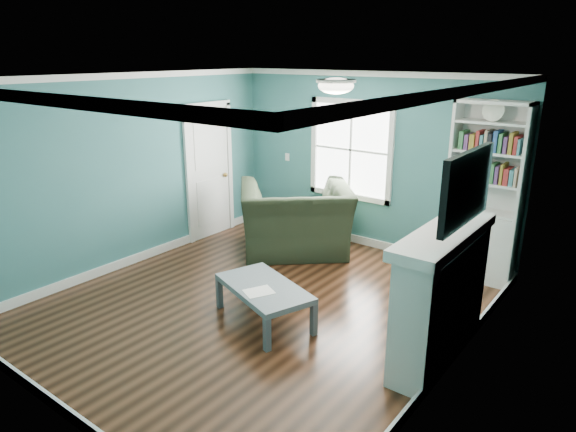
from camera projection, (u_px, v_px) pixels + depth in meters
The scene contains 13 objects.
floor at pixel (261, 304), 6.08m from camera, with size 5.00×5.00×0.00m, color black.
room_walls at pixel (259, 174), 5.60m from camera, with size 5.00×5.00×5.00m.
trim at pixel (259, 204), 5.70m from camera, with size 4.50×5.00×2.60m.
window at pixel (351, 150), 7.70m from camera, with size 1.40×0.06×1.50m.
bookshelf at pixel (483, 211), 6.52m from camera, with size 0.90×0.35×2.31m.
fireplace at pixel (442, 297), 4.84m from camera, with size 0.44×1.58×1.30m.
tv at pixel (467, 188), 4.44m from camera, with size 0.06×1.10×0.65m, color black.
door at pixel (209, 170), 8.10m from camera, with size 0.12×0.98×2.17m.
ceiling_fixture at pixel (336, 85), 4.86m from camera, with size 0.38×0.38×0.15m.
light_switch at pixel (287, 157), 8.46m from camera, with size 0.08×0.01×0.12m, color white.
recliner at pixel (295, 208), 7.47m from camera, with size 1.56×1.01×1.36m, color #232C1B.
coffee_table at pixel (264, 290), 5.60m from camera, with size 1.30×0.99×0.42m.
paper_sheet at pixel (259, 292), 5.44m from camera, with size 0.23×0.30×0.00m, color white.
Camera 1 is at (3.57, -4.16, 2.83)m, focal length 32.00 mm.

